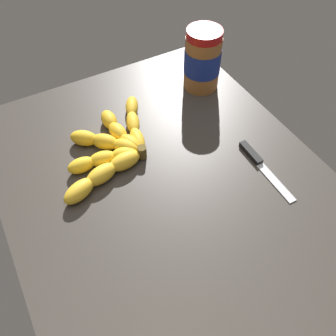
{
  "coord_description": "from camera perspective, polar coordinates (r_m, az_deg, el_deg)",
  "views": [
    {
      "loc": [
        40.5,
        -22.71,
        61.51
      ],
      "look_at": [
        -1.54,
        0.61,
        3.37
      ],
      "focal_mm": 38.83,
      "sensor_mm": 36.0,
      "label": 1
    }
  ],
  "objects": [
    {
      "name": "ground_plane",
      "position": [
        0.79,
        0.16,
        -3.38
      ],
      "size": [
        86.42,
        66.53,
        3.83
      ],
      "primitive_type": "cube",
      "color": "#38332D"
    },
    {
      "name": "banana_bunch",
      "position": [
        0.82,
        -8.73,
        3.24
      ],
      "size": [
        25.58,
        27.75,
        3.69
      ],
      "color": "gold",
      "rests_on": "ground_plane"
    },
    {
      "name": "peanut_butter_jar",
      "position": [
        0.97,
        5.43,
        16.54
      ],
      "size": [
        9.36,
        9.36,
        16.16
      ],
      "color": "#9E602D",
      "rests_on": "ground_plane"
    },
    {
      "name": "butter_knife",
      "position": [
        0.82,
        14.43,
        0.48
      ],
      "size": [
        18.29,
        2.18,
        1.2
      ],
      "color": "silver",
      "rests_on": "ground_plane"
    }
  ]
}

